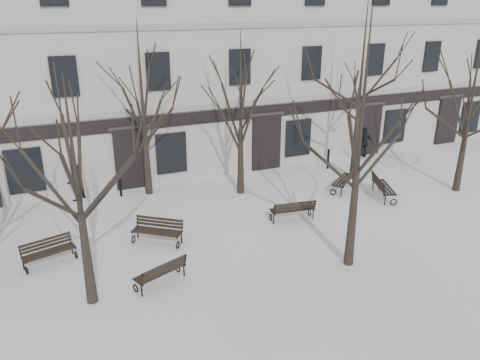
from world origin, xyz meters
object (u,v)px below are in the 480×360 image
tree_3 (472,95)px  bench_1 (161,272)px  tree_1 (75,168)px  bench_2 (293,209)px  bench_5 (382,186)px  bench_3 (158,230)px  bench_0 (48,251)px  bench_4 (345,179)px  tree_2 (362,115)px

tree_3 → bench_1: 15.48m
tree_1 → bench_2: bearing=17.2°
tree_3 → bench_5: tree_3 is taller
tree_1 → bench_5: (13.06, 3.09, -3.66)m
tree_3 → bench_3: 14.76m
bench_1 → bench_2: 6.52m
bench_0 → bench_5: 14.13m
bench_3 → tree_1: bearing=-96.5°
bench_0 → bench_4: size_ratio=0.95×
bench_1 → bench_2: bearing=-179.5°
tree_2 → bench_4: (3.77, 5.66, -4.60)m
bench_3 → bench_0: bearing=-142.8°
bench_5 → tree_2: bearing=153.7°
tree_3 → bench_4: (-4.84, 2.08, -3.97)m
bench_4 → bench_5: 1.73m
bench_1 → bench_5: (10.95, 3.04, 0.07)m
bench_1 → bench_4: (9.92, 4.43, 0.06)m
tree_3 → bench_2: 9.60m
bench_1 → bench_5: bench_5 is taller
tree_3 → bench_1: bearing=-170.9°
tree_3 → tree_1: bearing=-171.9°
tree_2 → tree_3: 9.35m
tree_1 → tree_3: 17.05m
bench_2 → bench_4: bench_4 is taller
tree_1 → bench_1: (2.11, 0.06, -3.72)m
tree_3 → bench_4: tree_3 is taller
bench_0 → bench_2: bench_2 is taller
tree_2 → bench_3: bearing=144.4°
bench_0 → bench_5: (14.13, 0.28, 0.06)m
bench_3 → bench_5: 10.39m
bench_2 → bench_4: 4.35m
tree_1 → bench_2: 9.30m
bench_2 → bench_5: (4.91, 0.56, 0.04)m
tree_3 → bench_0: tree_3 is taller
tree_2 → bench_1: 7.81m
bench_0 → bench_1: 4.21m
tree_3 → bench_0: size_ratio=3.99×
bench_0 → bench_3: 3.75m
tree_1 → bench_0: 4.78m
tree_2 → tree_3: tree_2 is taller
tree_1 → tree_2: 8.40m
bench_0 → bench_3: bearing=-15.4°
bench_0 → bench_2: 9.23m
bench_1 → bench_4: size_ratio=0.93×
bench_1 → bench_4: 10.87m
tree_1 → bench_4: size_ratio=3.52×
tree_2 → bench_2: bearing=91.7°
bench_1 → bench_4: bench_4 is taller
tree_1 → tree_2: bearing=-8.0°
bench_3 → bench_4: size_ratio=0.97×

